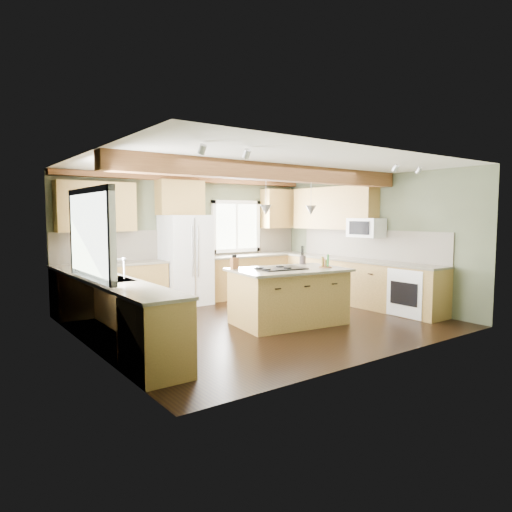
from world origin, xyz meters
TOP-DOWN VIEW (x-y plane):
  - floor at (0.00, 0.00)m, footprint 5.60×5.60m
  - ceiling at (0.00, 0.00)m, footprint 5.60×5.60m
  - wall_back at (0.00, 2.50)m, footprint 5.60×0.00m
  - wall_left at (-2.80, 0.00)m, footprint 0.00×5.00m
  - wall_right at (2.80, 0.00)m, footprint 0.00×5.00m
  - ceiling_beam at (0.00, -0.37)m, footprint 5.55×0.26m
  - soffit_trim at (0.00, 2.40)m, footprint 5.55×0.20m
  - backsplash_back at (0.00, 2.48)m, footprint 5.58×0.03m
  - backsplash_right at (2.78, 0.05)m, footprint 0.03×3.70m
  - base_cab_back_left at (-1.79, 2.20)m, footprint 2.02×0.60m
  - counter_back_left at (-1.79, 2.20)m, footprint 2.06×0.64m
  - base_cab_back_right at (1.49, 2.20)m, footprint 2.62×0.60m
  - counter_back_right at (1.49, 2.20)m, footprint 2.66×0.64m
  - base_cab_left at (-2.50, 0.05)m, footprint 0.60×3.70m
  - counter_left at (-2.50, 0.05)m, footprint 0.64×3.74m
  - base_cab_right at (2.50, 0.05)m, footprint 0.60×3.70m
  - counter_right at (2.50, 0.05)m, footprint 0.64×3.74m
  - upper_cab_back_left at (-1.99, 2.33)m, footprint 1.40×0.35m
  - upper_cab_over_fridge at (-0.30, 2.33)m, footprint 0.96×0.35m
  - upper_cab_right at (2.62, 0.90)m, footprint 0.35×2.20m
  - upper_cab_back_corner at (2.30, 2.33)m, footprint 0.90×0.35m
  - window_left at (-2.78, 0.05)m, footprint 0.04×1.60m
  - window_back at (1.15, 2.48)m, footprint 1.10×0.04m
  - sink at (-2.50, 0.05)m, footprint 0.50×0.65m
  - faucet at (-2.32, 0.05)m, footprint 0.02×0.02m
  - dishwasher at (-2.49, -1.25)m, footprint 0.60×0.60m
  - oven at (2.49, -1.25)m, footprint 0.60×0.72m
  - microwave at (2.58, -0.05)m, footprint 0.40×0.70m
  - pendant_left at (-0.13, -0.32)m, footprint 0.18×0.18m
  - pendant_right at (0.73, -0.43)m, footprint 0.18×0.18m
  - refrigerator at (-0.30, 2.12)m, footprint 0.90×0.74m
  - island at (0.30, -0.37)m, footprint 1.86×1.28m
  - island_top at (0.30, -0.37)m, footprint 1.99×1.41m
  - cooktop at (0.15, -0.36)m, footprint 0.81×0.60m
  - knife_block at (-0.48, 0.08)m, footprint 0.12×0.09m
  - utensil_crock at (0.95, 0.01)m, footprint 0.15×0.15m
  - bottle_tray at (0.92, -0.60)m, footprint 0.24×0.24m

SIDE VIEW (x-z plane):
  - floor at x=0.00m, z-range 0.00..0.00m
  - dishwasher at x=-2.49m, z-range 0.01..0.85m
  - oven at x=2.49m, z-range 0.01..0.85m
  - base_cab_back_left at x=-1.79m, z-range 0.00..0.88m
  - base_cab_back_right at x=1.49m, z-range 0.00..0.88m
  - base_cab_left at x=-2.50m, z-range 0.00..0.88m
  - base_cab_right at x=2.50m, z-range 0.00..0.88m
  - island at x=0.30m, z-range 0.00..0.88m
  - counter_back_left at x=-1.79m, z-range 0.88..0.92m
  - counter_back_right at x=1.49m, z-range 0.88..0.92m
  - counter_left at x=-2.50m, z-range 0.88..0.92m
  - counter_right at x=2.50m, z-range 0.88..0.92m
  - refrigerator at x=-0.30m, z-range 0.00..1.80m
  - island_top at x=0.30m, z-range 0.88..0.92m
  - sink at x=-2.50m, z-range 0.89..0.92m
  - cooktop at x=0.15m, z-range 0.92..0.94m
  - utensil_crock at x=0.95m, z-range 0.92..1.07m
  - knife_block at x=-0.48m, z-range 0.92..1.11m
  - bottle_tray at x=0.92m, z-range 0.92..1.13m
  - faucet at x=-2.32m, z-range 0.91..1.19m
  - backsplash_back at x=0.00m, z-range 0.92..1.50m
  - backsplash_right at x=2.78m, z-range 0.92..1.50m
  - wall_back at x=0.00m, z-range -1.50..4.10m
  - wall_left at x=-2.80m, z-range -1.20..3.80m
  - wall_right at x=2.80m, z-range -1.20..3.80m
  - window_back at x=1.15m, z-range 1.05..2.05m
  - window_left at x=-2.78m, z-range 1.02..2.08m
  - microwave at x=2.58m, z-range 1.36..1.74m
  - pendant_left at x=-0.13m, z-range 1.80..1.96m
  - pendant_right at x=0.73m, z-range 1.80..1.96m
  - upper_cab_back_left at x=-1.99m, z-range 1.50..2.40m
  - upper_cab_right at x=2.62m, z-range 1.50..2.40m
  - upper_cab_back_corner at x=2.30m, z-range 1.50..2.40m
  - upper_cab_over_fridge at x=-0.30m, z-range 1.80..2.50m
  - ceiling_beam at x=0.00m, z-range 2.34..2.60m
  - soffit_trim at x=0.00m, z-range 2.49..2.59m
  - ceiling at x=0.00m, z-range 2.60..2.60m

